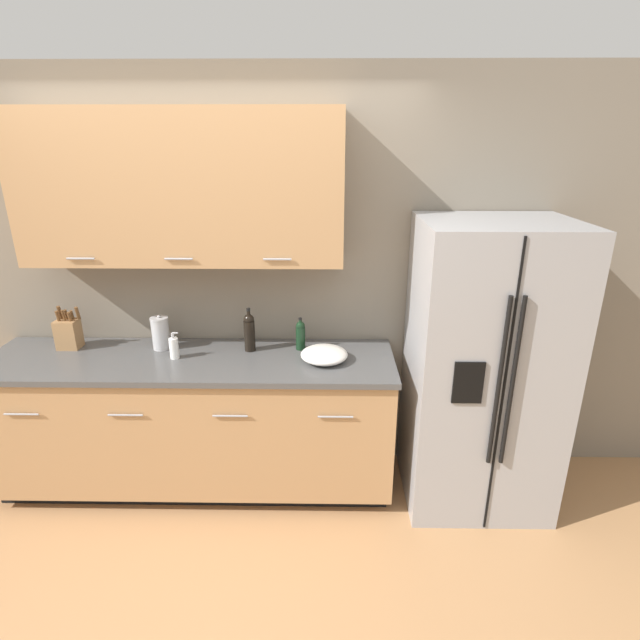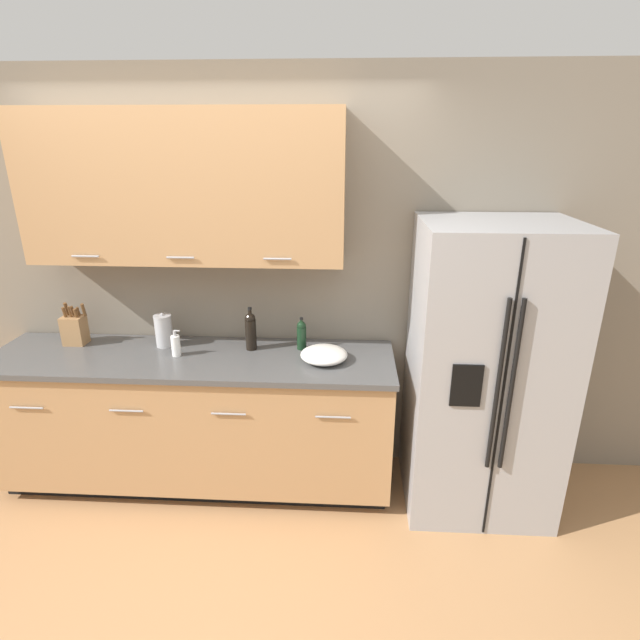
% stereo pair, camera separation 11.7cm
% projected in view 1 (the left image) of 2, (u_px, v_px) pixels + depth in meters
% --- Properties ---
extents(ground_plane, '(14.00, 14.00, 0.00)m').
position_uv_depth(ground_plane, '(188.00, 611.00, 2.45)').
color(ground_plane, '#B27F51').
extents(wall_back, '(10.00, 0.39, 2.60)m').
position_uv_depth(wall_back, '(212.00, 258.00, 3.13)').
color(wall_back, gray).
rests_on(wall_back, ground_plane).
extents(counter_unit, '(2.51, 0.64, 0.92)m').
position_uv_depth(counter_unit, '(196.00, 421.00, 3.21)').
color(counter_unit, black).
rests_on(counter_unit, ground_plane).
extents(refrigerator, '(0.85, 0.74, 1.77)m').
position_uv_depth(refrigerator, '(483.00, 368.00, 3.00)').
color(refrigerator, '#9E9EA0').
rests_on(refrigerator, ground_plane).
extents(knife_block, '(0.15, 0.11, 0.28)m').
position_uv_depth(knife_block, '(68.00, 333.00, 3.16)').
color(knife_block, '#A87A4C').
rests_on(knife_block, counter_unit).
extents(wine_bottle, '(0.07, 0.07, 0.28)m').
position_uv_depth(wine_bottle, '(249.00, 331.00, 3.11)').
color(wine_bottle, black).
rests_on(wine_bottle, counter_unit).
extents(soap_dispenser, '(0.06, 0.06, 0.17)m').
position_uv_depth(soap_dispenser, '(174.00, 348.00, 3.02)').
color(soap_dispenser, white).
rests_on(soap_dispenser, counter_unit).
extents(oil_bottle, '(0.06, 0.06, 0.21)m').
position_uv_depth(oil_bottle, '(301.00, 335.00, 3.14)').
color(oil_bottle, black).
rests_on(oil_bottle, counter_unit).
extents(steel_canister, '(0.11, 0.11, 0.22)m').
position_uv_depth(steel_canister, '(161.00, 333.00, 3.15)').
color(steel_canister, '#B7B7BA').
rests_on(steel_canister, counter_unit).
extents(mixing_bowl, '(0.28, 0.28, 0.08)m').
position_uv_depth(mixing_bowl, '(324.00, 355.00, 3.00)').
color(mixing_bowl, white).
rests_on(mixing_bowl, counter_unit).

